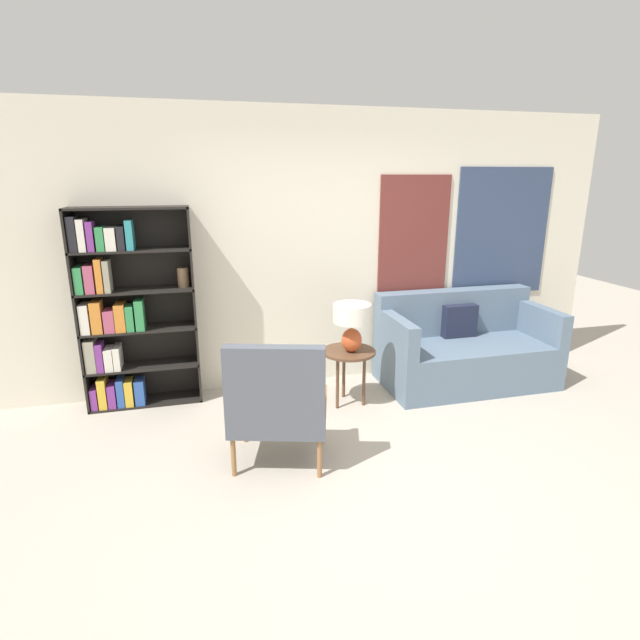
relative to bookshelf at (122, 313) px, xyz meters
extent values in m
plane|color=#B2A899|center=(1.75, -1.84, -0.89)|extent=(14.00, 14.00, 0.00)
cube|color=silver|center=(1.75, 0.19, 0.46)|extent=(6.40, 0.06, 2.70)
cube|color=brown|center=(2.87, 0.15, 0.51)|extent=(0.76, 0.02, 1.36)
cube|color=#334260|center=(3.90, 0.15, 0.60)|extent=(1.09, 0.02, 1.34)
cube|color=black|center=(-0.36, 0.01, 0.02)|extent=(0.02, 0.30, 1.82)
cube|color=black|center=(0.64, 0.01, 0.02)|extent=(0.02, 0.30, 1.82)
cube|color=black|center=(0.14, 0.01, 0.91)|extent=(1.01, 0.30, 0.02)
cube|color=black|center=(0.14, 0.01, -0.88)|extent=(1.01, 0.30, 0.02)
cube|color=black|center=(0.14, 0.15, 0.02)|extent=(1.01, 0.01, 1.82)
cube|color=black|center=(0.14, 0.01, -0.52)|extent=(1.01, 0.30, 0.02)
cube|color=#7A338C|center=(-0.31, -0.04, -0.77)|extent=(0.06, 0.19, 0.20)
cube|color=gold|center=(-0.23, -0.01, -0.73)|extent=(0.07, 0.25, 0.28)
cube|color=#7A338C|center=(-0.15, -0.03, -0.76)|extent=(0.07, 0.21, 0.22)
cube|color=#2D56A8|center=(-0.08, -0.04, -0.74)|extent=(0.06, 0.20, 0.26)
cube|color=gold|center=(-0.01, -0.04, -0.75)|extent=(0.07, 0.18, 0.24)
cube|color=#2D56A8|center=(0.09, -0.04, -0.75)|extent=(0.08, 0.18, 0.23)
cube|color=black|center=(0.14, 0.01, -0.16)|extent=(1.01, 0.30, 0.02)
cube|color=gray|center=(-0.29, -0.02, -0.36)|extent=(0.09, 0.22, 0.30)
cube|color=#7A338C|center=(-0.22, -0.05, -0.38)|extent=(0.06, 0.17, 0.26)
cube|color=silver|center=(-0.14, -0.03, -0.41)|extent=(0.07, 0.20, 0.20)
cube|color=silver|center=(-0.07, -0.02, -0.41)|extent=(0.06, 0.23, 0.21)
cube|color=black|center=(0.14, 0.01, 0.20)|extent=(1.01, 0.30, 0.02)
cube|color=silver|center=(-0.30, -0.04, -0.02)|extent=(0.08, 0.18, 0.26)
cube|color=orange|center=(-0.20, -0.03, -0.01)|extent=(0.09, 0.20, 0.28)
cube|color=#B24C6B|center=(-0.10, -0.03, -0.05)|extent=(0.09, 0.21, 0.20)
cube|color=orange|center=(-0.01, -0.01, -0.03)|extent=(0.09, 0.25, 0.25)
cube|color=#338C4C|center=(0.07, -0.04, -0.04)|extent=(0.06, 0.18, 0.23)
cube|color=#338C4C|center=(0.16, -0.03, -0.02)|extent=(0.07, 0.20, 0.27)
cube|color=black|center=(0.14, 0.01, 0.56)|extent=(1.01, 0.30, 0.02)
cube|color=#338C4C|center=(-0.30, -0.01, 0.32)|extent=(0.07, 0.24, 0.23)
cube|color=#B24C6B|center=(-0.22, -0.04, 0.33)|extent=(0.08, 0.18, 0.24)
cube|color=orange|center=(-0.14, -0.05, 0.35)|extent=(0.05, 0.17, 0.29)
cube|color=gray|center=(-0.08, -0.04, 0.35)|extent=(0.05, 0.18, 0.28)
cylinder|color=#8C6B4C|center=(0.55, 0.01, 0.29)|extent=(0.10, 0.10, 0.18)
cube|color=black|center=(-0.30, -0.03, 0.71)|extent=(0.07, 0.20, 0.29)
cube|color=silver|center=(-0.23, -0.01, 0.70)|extent=(0.06, 0.25, 0.27)
cube|color=#7A338C|center=(-0.17, -0.04, 0.69)|extent=(0.05, 0.20, 0.25)
cube|color=#338C4C|center=(-0.09, -0.03, 0.67)|extent=(0.06, 0.21, 0.20)
cube|color=silver|center=(-0.01, -0.02, 0.66)|extent=(0.08, 0.22, 0.19)
cube|color=black|center=(0.07, -0.01, 0.67)|extent=(0.06, 0.24, 0.20)
cube|color=teal|center=(0.14, -0.04, 0.69)|extent=(0.06, 0.20, 0.25)
cylinder|color=olive|center=(1.55, -1.14, -0.74)|extent=(0.04, 0.04, 0.30)
cylinder|color=olive|center=(0.96, -0.97, -0.74)|extent=(0.04, 0.04, 0.30)
cylinder|color=olive|center=(1.42, -1.60, -0.74)|extent=(0.04, 0.04, 0.30)
cylinder|color=olive|center=(0.83, -1.43, -0.74)|extent=(0.04, 0.04, 0.30)
cube|color=#4C515B|center=(1.19, -1.28, -0.55)|extent=(0.82, 0.73, 0.08)
cube|color=#4C515B|center=(1.13, -1.50, -0.21)|extent=(0.69, 0.29, 0.60)
cube|color=olive|center=(1.50, -1.37, -0.41)|extent=(0.19, 0.50, 0.04)
cube|color=olive|center=(0.88, -1.19, -0.41)|extent=(0.19, 0.50, 0.04)
cube|color=slate|center=(3.30, -0.33, -0.67)|extent=(1.71, 0.88, 0.45)
cube|color=slate|center=(3.30, 0.01, -0.21)|extent=(1.71, 0.20, 0.47)
cube|color=slate|center=(2.50, -0.33, -0.28)|extent=(0.12, 0.88, 0.33)
cube|color=slate|center=(4.10, -0.33, -0.28)|extent=(0.12, 0.88, 0.33)
cube|color=#1E2338|center=(3.30, -0.14, -0.28)|extent=(0.36, 0.12, 0.34)
cylinder|color=brown|center=(1.98, -0.50, -0.38)|extent=(0.49, 0.49, 0.02)
cylinder|color=brown|center=(1.98, -0.35, -0.64)|extent=(0.03, 0.03, 0.50)
cylinder|color=brown|center=(1.85, -0.57, -0.64)|extent=(0.03, 0.03, 0.50)
cylinder|color=brown|center=(2.11, -0.57, -0.64)|extent=(0.03, 0.03, 0.50)
ellipsoid|color=#C65128|center=(1.99, -0.53, -0.25)|extent=(0.19, 0.19, 0.22)
cylinder|color=tan|center=(1.99, -0.53, -0.11)|extent=(0.02, 0.02, 0.06)
cylinder|color=white|center=(1.99, -0.53, 0.00)|extent=(0.34, 0.34, 0.17)
camera|label=1|loc=(0.65, -4.61, 1.17)|focal=28.00mm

